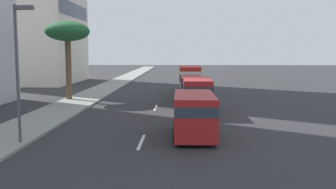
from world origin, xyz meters
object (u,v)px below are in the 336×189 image
object	(u,v)px
street_lamp	(19,58)
van_third	(194,112)
palm_tree	(67,33)
van_second	(197,93)
van_fourth	(192,87)
minibus_lead	(190,78)

from	to	relation	value
street_lamp	van_third	bearing A→B (deg)	-76.57
palm_tree	van_third	bearing A→B (deg)	-143.68
van_second	van_fourth	xyz separation A→B (m)	(6.58, 0.13, -0.13)
van_third	palm_tree	xyz separation A→B (m)	(15.10, 11.10, 4.92)
van_third	van_fourth	xyz separation A→B (m)	(14.83, -0.39, -0.00)
van_fourth	van_third	bearing A→B (deg)	178.47
minibus_lead	van_fourth	bearing A→B (deg)	-179.86
van_fourth	palm_tree	bearing A→B (deg)	88.65
van_second	van_fourth	size ratio (longest dim) A/B	1.00
van_second	street_lamp	size ratio (longest dim) A/B	0.81
van_third	van_fourth	distance (m)	14.83
minibus_lead	van_second	xyz separation A→B (m)	(-14.12, -0.15, -0.16)
van_fourth	street_lamp	xyz separation A→B (m)	(-16.84, 8.83, 2.91)
palm_tree	van_fourth	bearing A→B (deg)	-91.35
van_fourth	palm_tree	xyz separation A→B (m)	(0.27, 11.49, 4.92)
palm_tree	street_lamp	distance (m)	17.43
van_second	van_fourth	distance (m)	6.58
van_fourth	street_lamp	bearing A→B (deg)	152.33
street_lamp	van_second	bearing A→B (deg)	-41.14
van_second	palm_tree	world-z (taller)	palm_tree
palm_tree	street_lamp	bearing A→B (deg)	-171.16
minibus_lead	palm_tree	size ratio (longest dim) A/B	0.91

